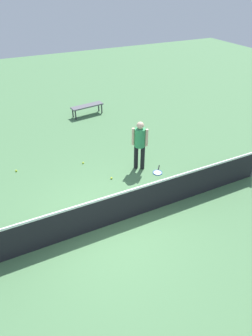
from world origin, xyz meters
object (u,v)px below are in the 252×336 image
at_px(player_near_side, 140,142).
at_px(courtside_bench, 87,107).
at_px(tennis_ball_near_player, 112,178).
at_px(tennis_racket_near_player, 158,172).
at_px(tennis_ball_by_net, 113,208).
at_px(tennis_ball_midcourt, 83,163).
at_px(tennis_ball_baseline, 16,171).

height_order(player_near_side, courtside_bench, player_near_side).
relative_size(tennis_ball_near_player, courtside_bench, 0.04).
distance_m(tennis_racket_near_player, tennis_ball_by_net, 2.26).
relative_size(tennis_ball_near_player, tennis_ball_midcourt, 1.00).
height_order(tennis_ball_near_player, courtside_bench, courtside_bench).
bearing_deg(tennis_ball_baseline, player_near_side, 157.15).
distance_m(player_near_side, tennis_ball_baseline, 4.21).
bearing_deg(courtside_bench, tennis_racket_near_player, 95.45).
relative_size(player_near_side, tennis_ball_near_player, 25.76).
bearing_deg(tennis_ball_baseline, tennis_ball_by_net, 125.28).
distance_m(tennis_ball_near_player, tennis_ball_midcourt, 1.36).
bearing_deg(player_near_side, tennis_ball_midcourt, -33.75).
distance_m(player_near_side, tennis_ball_midcourt, 2.18).
bearing_deg(player_near_side, tennis_racket_near_player, 130.85).
distance_m(tennis_ball_near_player, tennis_ball_by_net, 1.40).
relative_size(player_near_side, tennis_ball_midcourt, 25.76).
bearing_deg(tennis_ball_midcourt, courtside_bench, -111.71).
relative_size(tennis_racket_near_player, courtside_bench, 0.36).
bearing_deg(tennis_racket_near_player, tennis_ball_by_net, 25.43).
distance_m(tennis_racket_near_player, tennis_ball_midcourt, 2.59).
distance_m(tennis_ball_midcourt, tennis_ball_baseline, 2.22).
bearing_deg(player_near_side, courtside_bench, -89.02).
height_order(tennis_ball_near_player, tennis_ball_by_net, same).
height_order(tennis_racket_near_player, courtside_bench, courtside_bench).
xyz_separation_m(tennis_ball_near_player, tennis_ball_by_net, (0.52, 1.30, 0.00)).
height_order(tennis_ball_midcourt, courtside_bench, courtside_bench).
relative_size(tennis_ball_midcourt, tennis_ball_baseline, 1.00).
xyz_separation_m(player_near_side, tennis_racket_near_player, (-0.43, 0.50, -1.00)).
xyz_separation_m(tennis_ball_midcourt, tennis_ball_baseline, (2.16, -0.51, 0.00)).
bearing_deg(courtside_bench, tennis_ball_midcourt, 68.29).
relative_size(player_near_side, tennis_ball_baseline, 25.76).
bearing_deg(tennis_ball_near_player, tennis_ball_baseline, -33.23).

